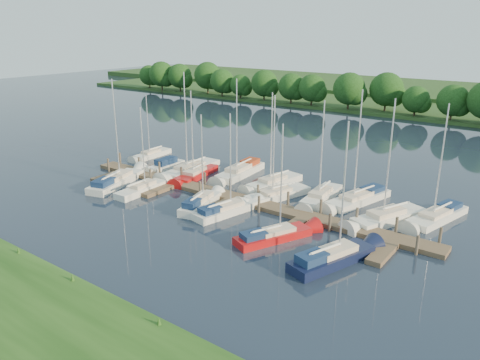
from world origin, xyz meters
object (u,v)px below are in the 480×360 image
Objects in this scene: motorboat at (165,166)px; sailboat_n_0 at (151,155)px; dock at (232,200)px; sailboat_s_2 at (201,204)px; sailboat_n_5 at (272,184)px.

sailboat_n_0 is at bearing -27.32° from motorboat.
dock is at bearing 157.81° from sailboat_n_0.
motorboat is at bearing 162.88° from dock.
motorboat is at bearing 135.63° from sailboat_s_2.
sailboat_s_2 reaches higher than motorboat.
sailboat_n_5 reaches higher than sailboat_s_2.
sailboat_n_0 is 0.91× the size of sailboat_s_2.
sailboat_n_5 is (13.94, 2.27, -0.07)m from motorboat.
motorboat is (5.33, -2.73, 0.07)m from sailboat_n_0.
motorboat is 14.12m from sailboat_n_5.
sailboat_n_5 is (19.27, -0.46, 0.01)m from sailboat_n_0.
sailboat_n_0 is (-18.68, 6.84, 0.07)m from dock.
dock is at bearing 95.43° from sailboat_n_5.
dock is 6.41m from sailboat_n_5.
sailboat_s_2 is at bearing 148.47° from sailboat_n_0.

